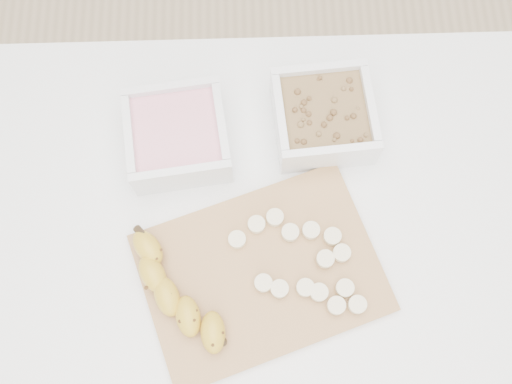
{
  "coord_description": "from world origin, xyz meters",
  "views": [
    {
      "loc": [
        -0.01,
        -0.25,
        1.67
      ],
      "look_at": [
        0.0,
        0.03,
        0.81
      ],
      "focal_mm": 40.0,
      "sensor_mm": 36.0,
      "label": 1
    }
  ],
  "objects_px": {
    "bowl_yogurt": "(177,136)",
    "banana": "(178,295)",
    "table": "(256,234)",
    "bowl_granola": "(323,117)",
    "cutting_board": "(261,273)"
  },
  "relations": [
    {
      "from": "bowl_yogurt",
      "to": "banana",
      "type": "height_order",
      "value": "bowl_yogurt"
    },
    {
      "from": "table",
      "to": "banana",
      "type": "xyz_separation_m",
      "value": [
        -0.13,
        -0.12,
        0.13
      ]
    },
    {
      "from": "bowl_granola",
      "to": "banana",
      "type": "xyz_separation_m",
      "value": [
        -0.24,
        -0.29,
        -0.01
      ]
    },
    {
      "from": "bowl_yogurt",
      "to": "cutting_board",
      "type": "relative_size",
      "value": 0.5
    },
    {
      "from": "table",
      "to": "cutting_board",
      "type": "xyz_separation_m",
      "value": [
        0.0,
        -0.09,
        0.1
      ]
    },
    {
      "from": "table",
      "to": "cutting_board",
      "type": "distance_m",
      "value": 0.14
    },
    {
      "from": "bowl_granola",
      "to": "table",
      "type": "bearing_deg",
      "value": -125.2
    },
    {
      "from": "bowl_granola",
      "to": "cutting_board",
      "type": "xyz_separation_m",
      "value": [
        -0.11,
        -0.26,
        -0.03
      ]
    },
    {
      "from": "cutting_board",
      "to": "bowl_yogurt",
      "type": "bearing_deg",
      "value": 120.2
    },
    {
      "from": "bowl_yogurt",
      "to": "bowl_granola",
      "type": "bearing_deg",
      "value": 6.59
    },
    {
      "from": "bowl_yogurt",
      "to": "bowl_granola",
      "type": "relative_size",
      "value": 1.04
    },
    {
      "from": "cutting_board",
      "to": "table",
      "type": "bearing_deg",
      "value": 92.94
    },
    {
      "from": "table",
      "to": "banana",
      "type": "height_order",
      "value": "banana"
    },
    {
      "from": "table",
      "to": "bowl_granola",
      "type": "xyz_separation_m",
      "value": [
        0.12,
        0.17,
        0.13
      ]
    },
    {
      "from": "table",
      "to": "bowl_yogurt",
      "type": "relative_size",
      "value": 5.46
    }
  ]
}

